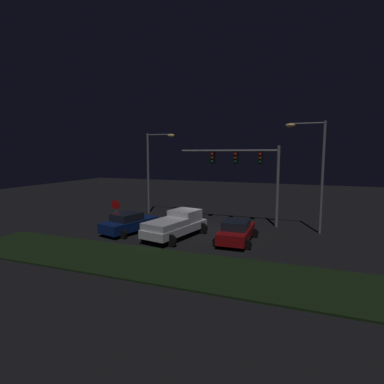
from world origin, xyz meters
The scene contains 9 objects.
ground_plane centered at (0.00, 0.00, 0.00)m, with size 80.00×80.00×0.00m, color black.
grass_median centered at (0.00, -7.88, 0.05)m, with size 24.61×4.77×0.10m, color black.
pickup_truck centered at (-0.99, -2.39, 1.00)m, with size 3.61×5.69×1.80m.
car_sedan centered at (-4.83, -2.56, 0.74)m, with size 3.19×4.72×1.51m.
car_sedan_far centered at (3.24, -2.12, 0.74)m, with size 2.57×4.45×1.51m.
traffic_signal_gantry centered at (2.79, 3.30, 4.90)m, with size 8.32×0.56×6.50m.
street_lamp_left centered at (-6.56, 4.74, 4.96)m, with size 2.94×0.44×7.78m.
street_lamp_right centered at (7.89, 2.34, 5.17)m, with size 2.81×0.44×8.19m.
stop_sign centered at (-6.67, -1.53, 1.56)m, with size 0.76×0.08×2.23m.
Camera 1 is at (7.79, -22.13, 5.92)m, focal length 29.25 mm.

